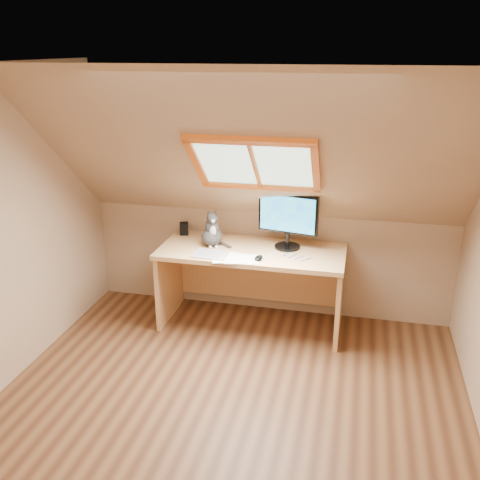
# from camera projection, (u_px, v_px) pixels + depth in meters

# --- Properties ---
(ground) EXTENTS (3.50, 3.50, 0.00)m
(ground) POSITION_uv_depth(u_px,v_px,m) (224.00, 417.00, 3.82)
(ground) COLOR brown
(ground) RESTS_ON ground
(room_shell) EXTENTS (3.52, 3.52, 2.41)m
(room_shell) POSITION_uv_depth(u_px,v_px,m) (218.00, 233.00, 3.25)
(room_shell) COLOR tan
(room_shell) RESTS_ON ground
(desk) EXTENTS (1.68, 0.73, 0.77)m
(desk) POSITION_uv_depth(u_px,v_px,m) (253.00, 270.00, 4.99)
(desk) COLOR #E1AD6B
(desk) RESTS_ON ground
(monitor) EXTENTS (0.55, 0.23, 0.51)m
(monitor) POSITION_uv_depth(u_px,v_px,m) (288.00, 217.00, 4.77)
(monitor) COLOR black
(monitor) RESTS_ON desk
(cat) EXTENTS (0.27, 0.29, 0.35)m
(cat) POSITION_uv_depth(u_px,v_px,m) (212.00, 232.00, 4.90)
(cat) COLOR #3F3A38
(cat) RESTS_ON desk
(desk_speaker) EXTENTS (0.10, 0.10, 0.12)m
(desk_speaker) POSITION_uv_depth(u_px,v_px,m) (184.00, 229.00, 5.21)
(desk_speaker) COLOR black
(desk_speaker) RESTS_ON desk
(graphics_tablet) EXTENTS (0.31, 0.23, 0.01)m
(graphics_tablet) POSITION_uv_depth(u_px,v_px,m) (211.00, 254.00, 4.70)
(graphics_tablet) COLOR #B2B2B7
(graphics_tablet) RESTS_ON desk
(mouse) EXTENTS (0.08, 0.12, 0.03)m
(mouse) POSITION_uv_depth(u_px,v_px,m) (259.00, 258.00, 4.60)
(mouse) COLOR black
(mouse) RESTS_ON desk
(papers) EXTENTS (0.35, 0.30, 0.01)m
(papers) POSITION_uv_depth(u_px,v_px,m) (235.00, 259.00, 4.62)
(papers) COLOR white
(papers) RESTS_ON desk
(cables) EXTENTS (0.51, 0.26, 0.01)m
(cables) POSITION_uv_depth(u_px,v_px,m) (285.00, 256.00, 4.67)
(cables) COLOR silver
(cables) RESTS_ON desk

